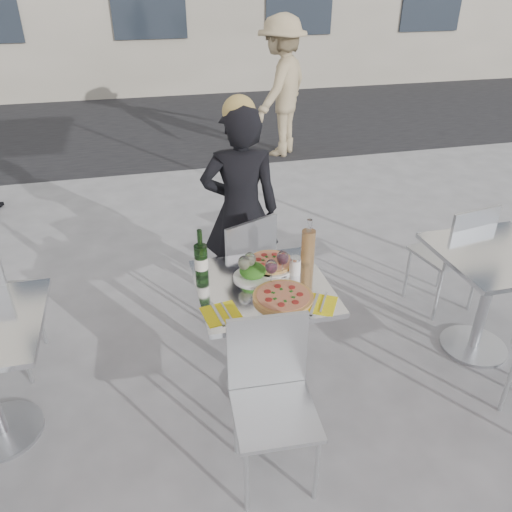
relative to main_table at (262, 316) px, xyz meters
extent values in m
plane|color=slate|center=(0.00, 0.00, -0.54)|extent=(80.00, 80.00, 0.00)
cube|color=black|center=(0.00, 6.50, -0.54)|extent=(24.00, 5.00, 0.00)
cylinder|color=#B7BABF|center=(0.00, 0.00, -0.53)|extent=(0.44, 0.44, 0.02)
cylinder|color=#B7BABF|center=(0.00, 0.00, -0.17)|extent=(0.07, 0.07, 0.72)
cube|color=silver|center=(0.00, 0.00, 0.20)|extent=(0.72, 0.72, 0.03)
cylinder|color=#B7BABF|center=(-1.50, 0.00, -0.53)|extent=(0.44, 0.44, 0.02)
cylinder|color=#B7BABF|center=(1.50, 0.00, -0.53)|extent=(0.44, 0.44, 0.02)
cylinder|color=#B7BABF|center=(1.50, 0.00, -0.17)|extent=(0.07, 0.07, 0.72)
cube|color=silver|center=(1.50, 0.00, 0.20)|extent=(0.72, 0.72, 0.03)
cylinder|color=silver|center=(0.08, 0.94, -0.33)|extent=(0.02, 0.02, 0.43)
cylinder|color=silver|center=(-0.23, 0.81, -0.33)|extent=(0.02, 0.02, 0.43)
cylinder|color=silver|center=(0.21, 0.63, -0.33)|extent=(0.02, 0.02, 0.43)
cylinder|color=silver|center=(-0.10, 0.50, -0.33)|extent=(0.02, 0.02, 0.43)
cube|color=silver|center=(-0.01, 0.72, -0.10)|extent=(0.52, 0.52, 0.02)
cube|color=silver|center=(0.07, 0.54, 0.12)|extent=(0.38, 0.18, 0.43)
cylinder|color=silver|center=(-0.28, -0.78, -0.33)|extent=(0.02, 0.02, 0.42)
cylinder|color=silver|center=(0.06, -0.80, -0.33)|extent=(0.02, 0.02, 0.42)
cylinder|color=silver|center=(-0.26, -0.44, -0.33)|extent=(0.02, 0.02, 0.42)
cylinder|color=silver|center=(0.08, -0.47, -0.33)|extent=(0.02, 0.02, 0.42)
cube|color=silver|center=(-0.10, -0.62, -0.11)|extent=(0.42, 0.42, 0.02)
cube|color=silver|center=(-0.09, -0.43, 0.11)|extent=(0.39, 0.05, 0.42)
cylinder|color=silver|center=(-1.35, 0.76, -0.30)|extent=(0.03, 0.03, 0.48)
cylinder|color=silver|center=(-1.39, 0.38, -0.30)|extent=(0.03, 0.03, 0.48)
cylinder|color=silver|center=(1.68, 0.74, -0.33)|extent=(0.02, 0.02, 0.43)
cylinder|color=silver|center=(1.34, 0.68, -0.33)|extent=(0.02, 0.02, 0.43)
cylinder|color=silver|center=(1.73, 0.40, -0.33)|extent=(0.02, 0.02, 0.43)
cylinder|color=silver|center=(1.40, 0.35, -0.33)|extent=(0.02, 0.02, 0.43)
cube|color=silver|center=(1.54, 0.54, -0.10)|extent=(0.46, 0.46, 0.02)
cube|color=silver|center=(1.57, 0.35, 0.12)|extent=(0.40, 0.09, 0.43)
cylinder|color=silver|center=(1.31, -0.53, -0.31)|extent=(0.02, 0.02, 0.46)
imported|color=black|center=(0.09, 0.95, 0.22)|extent=(0.60, 0.43, 1.52)
imported|color=tan|center=(1.41, 4.36, 0.36)|extent=(1.26, 1.32, 1.80)
cylinder|color=#E3AC58|center=(0.07, -0.15, 0.22)|extent=(0.32, 0.32, 0.02)
cylinder|color=tan|center=(0.07, -0.15, 0.23)|extent=(0.28, 0.28, 0.00)
cylinder|color=white|center=(0.10, 0.19, 0.22)|extent=(0.30, 0.30, 0.01)
cylinder|color=#E3AC58|center=(0.10, 0.19, 0.23)|extent=(0.26, 0.26, 0.02)
cylinder|color=tan|center=(0.10, 0.19, 0.24)|extent=(0.23, 0.23, 0.00)
cylinder|color=white|center=(-0.03, 0.09, 0.22)|extent=(0.22, 0.22, 0.01)
ellipsoid|color=#175916|center=(-0.03, 0.09, 0.26)|extent=(0.15, 0.15, 0.08)
sphere|color=#B21914|center=(0.01, 0.11, 0.27)|extent=(0.03, 0.03, 0.03)
cylinder|color=#21491B|center=(-0.31, 0.16, 0.31)|extent=(0.07, 0.07, 0.20)
cone|color=#21491B|center=(-0.31, 0.16, 0.41)|extent=(0.07, 0.07, 0.03)
cylinder|color=#21491B|center=(-0.31, 0.16, 0.46)|extent=(0.03, 0.03, 0.10)
cylinder|color=silver|center=(-0.31, 0.16, 0.30)|extent=(0.07, 0.08, 0.07)
cylinder|color=tan|center=(0.31, 0.15, 0.32)|extent=(0.08, 0.08, 0.22)
cylinder|color=white|center=(0.31, 0.15, 0.46)|extent=(0.03, 0.03, 0.08)
cylinder|color=white|center=(0.21, 0.07, 0.26)|extent=(0.06, 0.06, 0.09)
cylinder|color=silver|center=(0.21, 0.07, 0.31)|extent=(0.06, 0.06, 0.02)
cylinder|color=white|center=(-0.09, 0.07, 0.21)|extent=(0.06, 0.06, 0.00)
cylinder|color=white|center=(-0.09, 0.07, 0.26)|extent=(0.01, 0.01, 0.09)
ellipsoid|color=white|center=(-0.09, 0.07, 0.33)|extent=(0.07, 0.07, 0.08)
ellipsoid|color=#C7C88D|center=(-0.09, 0.07, 0.32)|extent=(0.05, 0.05, 0.05)
cylinder|color=white|center=(-0.05, 0.10, 0.21)|extent=(0.06, 0.06, 0.00)
cylinder|color=white|center=(-0.05, 0.10, 0.26)|extent=(0.01, 0.01, 0.09)
ellipsoid|color=white|center=(-0.05, 0.10, 0.33)|extent=(0.07, 0.07, 0.08)
ellipsoid|color=#C7C88D|center=(-0.05, 0.10, 0.32)|extent=(0.05, 0.05, 0.05)
cylinder|color=white|center=(0.05, -0.01, 0.21)|extent=(0.06, 0.06, 0.00)
cylinder|color=white|center=(0.05, -0.01, 0.26)|extent=(0.01, 0.01, 0.09)
ellipsoid|color=white|center=(0.05, -0.01, 0.33)|extent=(0.07, 0.07, 0.08)
ellipsoid|color=#460A1D|center=(0.05, -0.01, 0.32)|extent=(0.05, 0.05, 0.05)
cylinder|color=white|center=(0.13, 0.07, 0.21)|extent=(0.06, 0.06, 0.00)
cylinder|color=white|center=(0.13, 0.07, 0.26)|extent=(0.01, 0.01, 0.09)
ellipsoid|color=white|center=(0.13, 0.07, 0.33)|extent=(0.07, 0.07, 0.08)
ellipsoid|color=#460A1D|center=(0.13, 0.07, 0.32)|extent=(0.05, 0.05, 0.05)
cube|color=#FFF516|center=(-0.27, -0.21, 0.21)|extent=(0.20, 0.20, 0.00)
cube|color=#B7BABF|center=(-0.29, -0.21, 0.22)|extent=(0.04, 0.20, 0.00)
cube|color=#B7BABF|center=(-0.24, -0.21, 0.22)|extent=(0.04, 0.18, 0.00)
cube|color=#FFF516|center=(0.23, -0.24, 0.21)|extent=(0.25, 0.25, 0.00)
cube|color=#B7BABF|center=(0.21, -0.24, 0.22)|extent=(0.12, 0.18, 0.00)
cube|color=#B7BABF|center=(0.26, -0.24, 0.22)|extent=(0.10, 0.16, 0.00)
camera|label=1|loc=(-0.60, -2.22, 1.71)|focal=35.00mm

